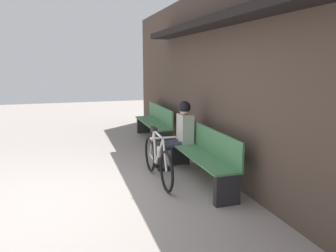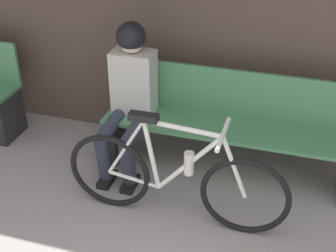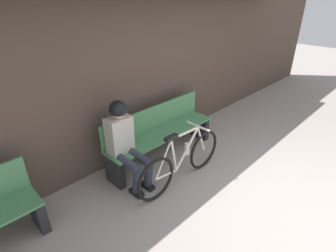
# 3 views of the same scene
# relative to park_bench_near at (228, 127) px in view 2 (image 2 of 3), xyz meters

# --- Properties ---
(park_bench_near) EXTENTS (1.99, 0.42, 0.86)m
(park_bench_near) POSITION_rel_park_bench_near_xyz_m (0.00, 0.00, 0.00)
(park_bench_near) COLOR #477F51
(park_bench_near) RESTS_ON ground_plane
(bicycle) EXTENTS (1.61, 0.40, 0.84)m
(bicycle) POSITION_rel_park_bench_near_xyz_m (-0.25, -0.69, -0.07)
(bicycle) COLOR black
(bicycle) RESTS_ON ground_plane
(person_seated) EXTENTS (0.34, 0.65, 1.22)m
(person_seated) POSITION_rel_park_bench_near_xyz_m (-0.79, -0.12, 0.28)
(person_seated) COLOR #2D3342
(person_seated) RESTS_ON ground_plane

